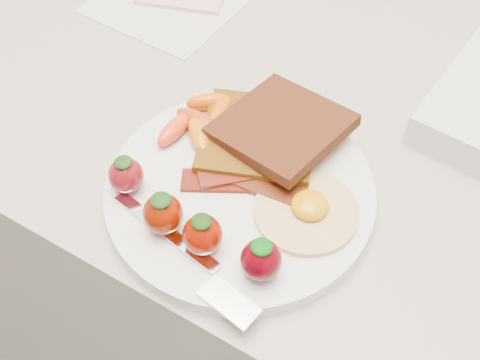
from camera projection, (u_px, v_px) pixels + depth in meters
The scene contains 9 objects.
counter at pixel (280, 287), 1.05m from camera, with size 2.00×0.60×0.90m, color gray.
plate at pixel (240, 192), 0.60m from camera, with size 0.27×0.27×0.02m, color silver.
toast_lower at pixel (258, 137), 0.63m from camera, with size 0.12×0.12×0.01m, color #361B09.
toast_upper at pixel (281, 127), 0.62m from camera, with size 0.12×0.12×0.01m, color black.
fried_egg at pixel (307, 210), 0.57m from camera, with size 0.12×0.12×0.02m.
bacon_strips at pixel (246, 177), 0.60m from camera, with size 0.12×0.10×0.01m.
baby_carrots at pixel (200, 121), 0.64m from camera, with size 0.07×0.10×0.02m.
strawberries at pixel (189, 221), 0.54m from camera, with size 0.20×0.06×0.05m.
fork at pixel (193, 262), 0.54m from camera, with size 0.18×0.07×0.00m.
Camera 1 is at (0.20, 1.22, 1.39)m, focal length 45.00 mm.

